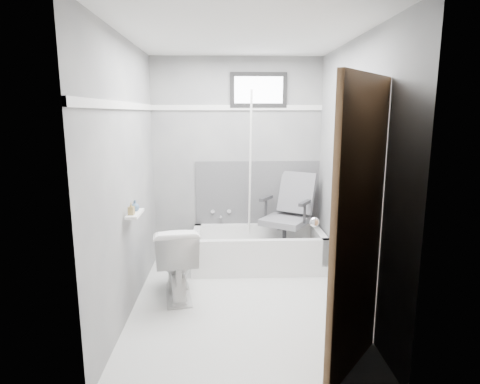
{
  "coord_description": "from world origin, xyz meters",
  "views": [
    {
      "loc": [
        -0.15,
        -3.49,
        1.76
      ],
      "look_at": [
        0.0,
        0.35,
        1.0
      ],
      "focal_mm": 30.0,
      "sensor_mm": 36.0,
      "label": 1
    }
  ],
  "objects_px": {
    "toilet": "(176,261)",
    "door": "(417,245)",
    "soap_bottle_b": "(135,206)",
    "office_chair": "(285,215)",
    "bathtub": "(258,249)",
    "soap_bottle_a": "(131,209)"
  },
  "relations": [
    {
      "from": "toilet",
      "to": "door",
      "type": "xyz_separation_m",
      "value": [
        1.6,
        -1.47,
        0.64
      ]
    },
    {
      "from": "soap_bottle_b",
      "to": "bathtub",
      "type": "bearing_deg",
      "value": 39.25
    },
    {
      "from": "soap_bottle_b",
      "to": "soap_bottle_a",
      "type": "bearing_deg",
      "value": -90.0
    },
    {
      "from": "soap_bottle_b",
      "to": "door",
      "type": "bearing_deg",
      "value": -33.15
    },
    {
      "from": "bathtub",
      "to": "toilet",
      "type": "bearing_deg",
      "value": -139.11
    },
    {
      "from": "soap_bottle_a",
      "to": "door",
      "type": "bearing_deg",
      "value": -30.13
    },
    {
      "from": "door",
      "to": "toilet",
      "type": "bearing_deg",
      "value": 137.35
    },
    {
      "from": "bathtub",
      "to": "office_chair",
      "type": "xyz_separation_m",
      "value": [
        0.31,
        0.05,
        0.39
      ]
    },
    {
      "from": "toilet",
      "to": "door",
      "type": "bearing_deg",
      "value": 128.04
    },
    {
      "from": "office_chair",
      "to": "door",
      "type": "xyz_separation_m",
      "value": [
        0.44,
        -2.26,
        0.4
      ]
    },
    {
      "from": "bathtub",
      "to": "door",
      "type": "relative_size",
      "value": 0.75
    },
    {
      "from": "bathtub",
      "to": "office_chair",
      "type": "height_order",
      "value": "office_chair"
    },
    {
      "from": "door",
      "to": "soap_bottle_b",
      "type": "relative_size",
      "value": 20.14
    },
    {
      "from": "bathtub",
      "to": "door",
      "type": "xyz_separation_m",
      "value": [
        0.75,
        -2.21,
        0.79
      ]
    },
    {
      "from": "bathtub",
      "to": "soap_bottle_a",
      "type": "bearing_deg",
      "value": -136.87
    },
    {
      "from": "office_chair",
      "to": "toilet",
      "type": "height_order",
      "value": "office_chair"
    },
    {
      "from": "office_chair",
      "to": "door",
      "type": "relative_size",
      "value": 0.48
    },
    {
      "from": "office_chair",
      "to": "bathtub",
      "type": "bearing_deg",
      "value": -137.81
    },
    {
      "from": "bathtub",
      "to": "office_chair",
      "type": "relative_size",
      "value": 1.56
    },
    {
      "from": "door",
      "to": "soap_bottle_b",
      "type": "xyz_separation_m",
      "value": [
        -1.92,
        1.25,
        -0.04
      ]
    },
    {
      "from": "bathtub",
      "to": "toilet",
      "type": "height_order",
      "value": "toilet"
    },
    {
      "from": "door",
      "to": "soap_bottle_b",
      "type": "bearing_deg",
      "value": 146.85
    }
  ]
}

